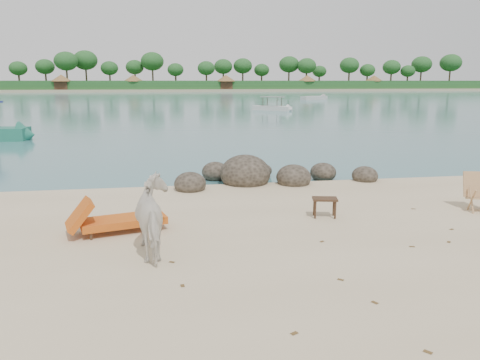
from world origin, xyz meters
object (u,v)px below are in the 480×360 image
Objects in this scene: lounge_chair at (123,217)px; side_table at (325,209)px; boulders at (259,176)px; cow at (157,218)px.

side_table is at bearing -11.33° from lounge_chair.
side_table is (0.69, -3.94, 0.01)m from boulders.
lounge_chair is (-3.69, -4.23, 0.11)m from boulders.
boulders is at bearing 33.75° from lounge_chair.
lounge_chair reaches higher than side_table.
cow is at bearing -143.30° from side_table.
cow reaches higher than side_table.
cow is 2.92× the size of side_table.
boulders is 5.62m from lounge_chair.
side_table is 4.39m from lounge_chair.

